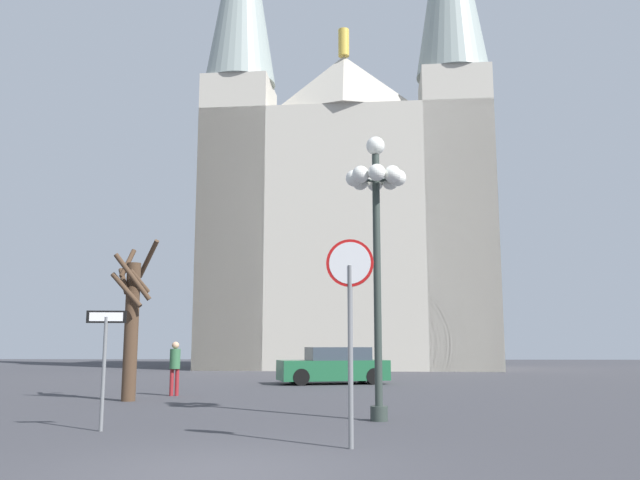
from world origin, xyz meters
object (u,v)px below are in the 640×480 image
object	(u,v)px
bare_tree	(132,321)
parked_car_near_green	(334,366)
cathedral	(348,201)
stop_sign	(350,301)
one_way_arrow_sign	(105,352)
street_lamp	(376,211)
pedestrian_walking	(175,363)

from	to	relation	value
bare_tree	parked_car_near_green	xyz separation A→B (m)	(5.51, 8.23, -1.53)
cathedral	stop_sign	xyz separation A→B (m)	(0.11, -32.61, -8.79)
one_way_arrow_sign	stop_sign	bearing A→B (deg)	-21.83
one_way_arrow_sign	street_lamp	bearing A→B (deg)	19.73
cathedral	street_lamp	world-z (taller)	cathedral
bare_tree	stop_sign	bearing A→B (deg)	-52.70
stop_sign	bare_tree	xyz separation A→B (m)	(-6.16, 8.09, -0.02)
stop_sign	pedestrian_walking	size ratio (longest dim) A/B	1.96
cathedral	pedestrian_walking	xyz separation A→B (m)	(-5.30, -22.57, -10.04)
cathedral	parked_car_near_green	world-z (taller)	cathedral
stop_sign	street_lamp	distance (m)	4.29
bare_tree	pedestrian_walking	distance (m)	2.42
bare_tree	pedestrian_walking	xyz separation A→B (m)	(0.76, 1.95, -1.22)
stop_sign	bare_tree	world-z (taller)	bare_tree
street_lamp	parked_car_near_green	size ratio (longest dim) A/B	1.32
cathedral	pedestrian_walking	world-z (taller)	cathedral
parked_car_near_green	one_way_arrow_sign	bearing A→B (deg)	-105.00
pedestrian_walking	street_lamp	bearing A→B (deg)	-46.83
stop_sign	street_lamp	world-z (taller)	street_lamp
cathedral	stop_sign	world-z (taller)	cathedral
one_way_arrow_sign	pedestrian_walking	size ratio (longest dim) A/B	1.33
street_lamp	pedestrian_walking	distance (m)	9.39
one_way_arrow_sign	bare_tree	world-z (taller)	bare_tree
pedestrian_walking	bare_tree	bearing A→B (deg)	-111.28
street_lamp	bare_tree	size ratio (longest dim) A/B	1.33
street_lamp	pedestrian_walking	bearing A→B (deg)	133.17
cathedral	parked_car_near_green	distance (m)	19.30
one_way_arrow_sign	parked_car_near_green	distance (m)	15.03
street_lamp	parked_car_near_green	xyz separation A→B (m)	(-1.24, 12.66, -3.72)
street_lamp	parked_car_near_green	bearing A→B (deg)	95.58
bare_tree	one_way_arrow_sign	bearing A→B (deg)	-75.51
one_way_arrow_sign	pedestrian_walking	distance (m)	8.27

